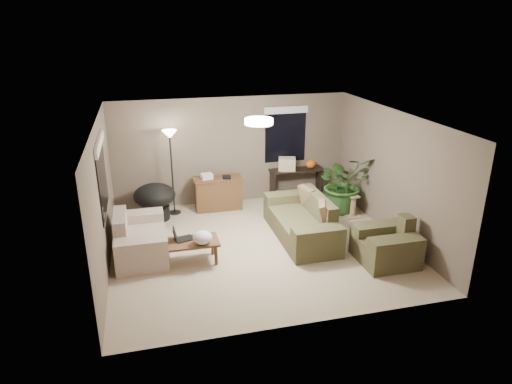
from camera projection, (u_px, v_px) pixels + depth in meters
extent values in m
plane|color=tan|center=(259.00, 246.00, 8.82)|extent=(5.50, 5.50, 0.00)
plane|color=white|center=(259.00, 118.00, 7.94)|extent=(5.50, 5.50, 0.00)
plane|color=#6D5D50|center=(232.00, 151.00, 10.65)|extent=(5.50, 0.00, 5.50)
plane|color=#6D5D50|center=(305.00, 246.00, 6.11)|extent=(5.50, 0.00, 5.50)
plane|color=#6D5D50|center=(102.00, 199.00, 7.75)|extent=(0.00, 5.00, 5.00)
plane|color=#6D5D50|center=(393.00, 174.00, 9.01)|extent=(0.00, 5.00, 5.00)
cube|color=#4B492D|center=(301.00, 227.00, 9.15)|extent=(0.95, 1.48, 0.42)
cube|color=#47452A|center=(319.00, 206.00, 9.09)|extent=(0.22, 1.48, 0.43)
cube|color=#4E4C2F|center=(318.00, 243.00, 8.29)|extent=(0.95, 0.36, 0.60)
cube|color=brown|center=(287.00, 206.00, 9.96)|extent=(0.95, 0.36, 0.60)
cube|color=#8C7251|center=(324.00, 214.00, 8.66)|extent=(0.37, 0.50, 0.47)
cube|color=#8C7251|center=(308.00, 197.00, 9.48)|extent=(0.33, 0.49, 0.47)
cube|color=beige|center=(142.00, 244.00, 8.44)|extent=(0.90, 0.88, 0.42)
cube|color=beige|center=(120.00, 225.00, 8.22)|extent=(0.22, 0.88, 0.43)
cube|color=#BCB1A1|center=(142.00, 255.00, 7.85)|extent=(0.90, 0.36, 0.60)
cube|color=beige|center=(141.00, 226.00, 8.98)|extent=(0.90, 0.36, 0.60)
cube|color=#48462B|center=(385.00, 250.00, 8.21)|extent=(0.95, 0.28, 0.42)
cube|color=#4B482D|center=(406.00, 227.00, 8.14)|extent=(0.22, 0.28, 0.43)
cube|color=#4D4B2E|center=(395.00, 254.00, 7.89)|extent=(0.95, 0.36, 0.60)
cube|color=brown|center=(377.00, 238.00, 8.47)|extent=(0.95, 0.36, 0.60)
cube|color=brown|center=(190.00, 242.00, 8.10)|extent=(1.00, 0.55, 0.04)
cylinder|color=brown|center=(168.00, 261.00, 7.89)|extent=(0.06, 0.06, 0.38)
cylinder|color=brown|center=(216.00, 255.00, 8.09)|extent=(0.06, 0.06, 0.38)
cylinder|color=brown|center=(167.00, 250.00, 8.26)|extent=(0.06, 0.06, 0.38)
cylinder|color=brown|center=(213.00, 245.00, 8.45)|extent=(0.06, 0.06, 0.38)
cube|color=black|center=(184.00, 239.00, 8.16)|extent=(0.38, 0.32, 0.02)
cube|color=black|center=(175.00, 234.00, 8.08)|extent=(0.09, 0.24, 0.22)
ellipsoid|color=white|center=(203.00, 238.00, 7.96)|extent=(0.35, 0.32, 0.24)
cube|color=brown|center=(218.00, 194.00, 10.48)|extent=(1.05, 0.45, 0.71)
cube|color=brown|center=(218.00, 179.00, 10.35)|extent=(1.10, 0.50, 0.04)
cube|color=silver|center=(207.00, 176.00, 10.27)|extent=(0.28, 0.24, 0.12)
cube|color=black|center=(227.00, 177.00, 10.34)|extent=(0.21, 0.25, 0.04)
cube|color=black|center=(297.00, 170.00, 10.97)|extent=(1.30, 0.40, 0.04)
cube|color=black|center=(273.00, 187.00, 10.96)|extent=(0.05, 0.38, 0.71)
cube|color=black|center=(319.00, 183.00, 11.24)|extent=(0.05, 0.38, 0.71)
cube|color=black|center=(296.00, 192.00, 11.17)|extent=(1.25, 0.36, 0.03)
ellipsoid|color=orange|center=(311.00, 164.00, 11.01)|extent=(0.25, 0.25, 0.20)
cube|color=beige|center=(287.00, 164.00, 10.85)|extent=(0.47, 0.40, 0.30)
cylinder|color=black|center=(156.00, 212.00, 10.00)|extent=(0.60, 0.60, 0.30)
ellipsoid|color=black|center=(154.00, 195.00, 9.86)|extent=(1.11, 1.11, 0.50)
cylinder|color=black|center=(175.00, 212.00, 10.36)|extent=(0.28, 0.28, 0.02)
cylinder|color=black|center=(172.00, 175.00, 10.05)|extent=(0.04, 0.04, 1.78)
cone|color=white|center=(170.00, 134.00, 9.73)|extent=(0.32, 0.32, 0.18)
cylinder|color=white|center=(259.00, 121.00, 7.96)|extent=(0.50, 0.50, 0.10)
imported|color=#2D5923|center=(343.00, 189.00, 10.29)|extent=(1.21, 1.35, 1.05)
cube|color=tan|center=(352.00, 216.00, 10.16)|extent=(0.32, 0.32, 0.03)
cylinder|color=tan|center=(353.00, 206.00, 10.08)|extent=(0.12, 0.12, 0.44)
cube|color=tan|center=(354.00, 196.00, 10.00)|extent=(0.22, 0.22, 0.03)
cube|color=black|center=(102.00, 177.00, 7.92)|extent=(0.01, 1.50, 1.30)
cube|color=white|center=(99.00, 143.00, 7.71)|extent=(0.05, 1.56, 0.16)
cube|color=black|center=(285.00, 135.00, 10.83)|extent=(1.00, 0.01, 1.30)
cube|color=white|center=(286.00, 110.00, 10.60)|extent=(1.06, 0.05, 0.16)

